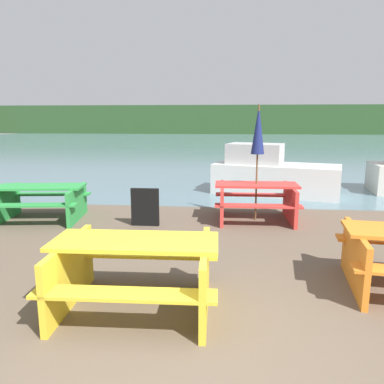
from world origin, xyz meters
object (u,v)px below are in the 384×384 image
(umbrella_navy, at_px, (258,131))
(boat, at_px, (272,175))
(picnic_table_yellow, at_px, (136,267))
(signboard, at_px, (145,207))
(picnic_table_red, at_px, (256,198))
(picnic_table_green, at_px, (41,199))

(umbrella_navy, xyz_separation_m, boat, (0.67, 2.91, -1.31))
(picnic_table_yellow, height_order, signboard, picnic_table_yellow)
(boat, bearing_deg, picnic_table_red, -86.59)
(picnic_table_red, distance_m, signboard, 2.30)
(umbrella_navy, xyz_separation_m, signboard, (-2.21, -0.64, -1.47))
(picnic_table_red, bearing_deg, umbrella_navy, 90.00)
(picnic_table_green, bearing_deg, picnic_table_red, 5.40)
(picnic_table_green, relative_size, picnic_table_red, 1.13)
(picnic_table_red, height_order, umbrella_navy, umbrella_navy)
(picnic_table_green, distance_m, signboard, 2.27)
(picnic_table_yellow, distance_m, picnic_table_green, 4.50)
(umbrella_navy, relative_size, boat, 0.64)
(picnic_table_green, height_order, signboard, signboard)
(picnic_table_red, relative_size, umbrella_navy, 0.72)
(picnic_table_red, height_order, signboard, picnic_table_red)
(picnic_table_green, relative_size, signboard, 2.57)
(picnic_table_red, bearing_deg, picnic_table_green, -174.60)
(picnic_table_yellow, xyz_separation_m, picnic_table_red, (1.60, 3.89, -0.02))
(umbrella_navy, distance_m, boat, 3.26)
(picnic_table_red, height_order, boat, boat)
(signboard, bearing_deg, umbrella_navy, 16.06)
(picnic_table_yellow, bearing_deg, picnic_table_red, 67.63)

